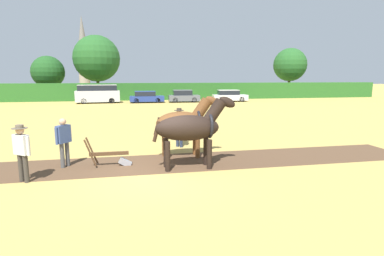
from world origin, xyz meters
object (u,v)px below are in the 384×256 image
Objects in this scene: farmer_at_plow at (64,139)px; parked_van at (98,94)px; draft_horse_lead_right at (184,123)px; tree_center_left at (97,59)px; parked_car_left at (146,97)px; farmer_onlooker_left at (22,149)px; plow at (113,157)px; parked_car_center at (229,96)px; church_spire at (83,52)px; tree_center at (290,65)px; draft_horse_lead_left at (191,128)px; tree_left at (48,72)px; farmer_beside_team at (179,124)px; parked_car_center_left at (183,96)px.

parked_van is at bearing 128.58° from farmer_at_plow.
tree_center_left is at bearing 101.15° from draft_horse_lead_right.
parked_car_left is at bearing 90.74° from draft_horse_lead_right.
farmer_at_plow is at bearing -85.65° from tree_center_left.
farmer_onlooker_left reaches higher than farmer_at_plow.
tree_center_left is at bearing 125.25° from parked_car_left.
parked_car_center reaches higher than plow.
tree_center_left is at bearing -76.86° from church_spire.
tree_center is 2.74× the size of draft_horse_lead_left.
farmer_onlooker_left is (-0.88, -1.39, 0.02)m from farmer_at_plow.
parked_car_center is at bearing 64.14° from plow.
tree_left is 37.84m from farmer_at_plow.
parked_car_left is at bearing -55.19° from tree_center_left.
tree_left is at bearing -177.12° from tree_center_left.
draft_horse_lead_left is 2.98m from plow.
plow is at bearing -176.47° from farmer_beside_team.
church_spire is at bearing 132.37° from farmer_at_plow.
tree_center_left reaches higher than tree_center.
farmer_onlooker_left is (-5.19, -0.45, -0.39)m from draft_horse_lead_left.
parked_van is at bearing -162.95° from tree_center.
tree_left is 38.53m from plow.
farmer_beside_team is at bearing 87.27° from draft_horse_lead_right.
farmer_onlooker_left is 0.41× the size of parked_car_left.
draft_horse_lead_left is 1.66× the size of farmer_beside_team.
church_spire is 36.95m from parked_car_center_left.
farmer_onlooker_left is (-29.55, -38.21, -4.21)m from tree_center.
parked_car_center_left is (7.03, 27.03, 0.43)m from plow.
parked_van is (-6.18, 26.91, -0.22)m from draft_horse_lead_right.
farmer_onlooker_left is at bearing -99.29° from parked_car_left.
tree_left is at bearing 111.29° from draft_horse_lead_right.
tree_center_left reaches higher than parked_car_left.
draft_horse_lead_left is 4.43m from farmer_at_plow.
parked_car_center_left is (11.47, -9.98, -5.15)m from tree_center_left.
tree_center_left is 3.51× the size of draft_horse_lead_right.
parked_van reaches higher than parked_car_center_left.
draft_horse_lead_left is 1.84× the size of plow.
parked_car_left is (11.96, -31.88, -7.78)m from church_spire.
tree_left is at bearing 73.94° from farmer_beside_team.
draft_horse_lead_right is at bearing -34.05° from farmer_onlooker_left.
church_spire is at bearing 99.29° from plow.
farmer_beside_team is 0.45× the size of parked_car_center_left.
parked_car_center is (10.77, -0.24, 0.04)m from parked_car_left.
parked_van reaches higher than farmer_onlooker_left.
parked_car_left is (13.64, -9.43, -3.19)m from tree_left.
parked_van is at bearing 102.34° from draft_horse_lead_left.
farmer_beside_team is at bearing -88.65° from parked_car_left.
draft_horse_lead_left reaches higher than parked_car_center.
draft_horse_lead_right is 26.51m from parked_car_left.
farmer_beside_team is 26.63m from parked_car_center.
farmer_beside_team is at bearing -77.70° from church_spire.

